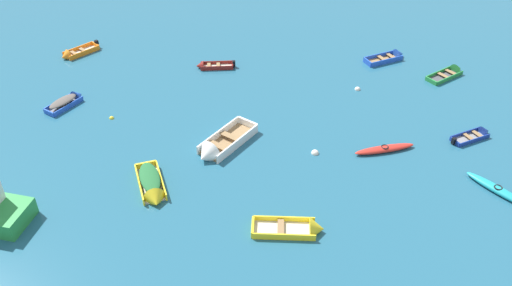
{
  "coord_description": "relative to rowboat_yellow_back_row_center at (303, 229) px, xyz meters",
  "views": [
    {
      "loc": [
        1.56,
        -5.7,
        19.61
      ],
      "look_at": [
        0.0,
        20.52,
        0.15
      ],
      "focal_mm": 38.35,
      "sensor_mm": 36.0,
      "label": 1
    }
  ],
  "objects": [
    {
      "name": "rowboat_blue_back_row_right",
      "position": [
        -15.5,
        10.9,
        0.08
      ],
      "size": [
        2.22,
        2.93,
        0.92
      ],
      "color": "gray",
      "rests_on": "ground_plane"
    },
    {
      "name": "mooring_buoy_central",
      "position": [
        3.91,
        13.87,
        -0.17
      ],
      "size": [
        0.39,
        0.39,
        0.39
      ],
      "primitive_type": "sphere",
      "color": "silver",
      "rests_on": "ground_plane"
    },
    {
      "name": "mooring_buoy_outer_edge",
      "position": [
        -12.2,
        9.31,
        -0.17
      ],
      "size": [
        0.3,
        0.3,
        0.3
      ],
      "primitive_type": "sphere",
      "color": "yellow",
      "rests_on": "ground_plane"
    },
    {
      "name": "rowboat_blue_cluster_inner",
      "position": [
        6.92,
        18.61,
        0.0
      ],
      "size": [
        3.35,
        2.42,
        0.95
      ],
      "color": "#99754C",
      "rests_on": "ground_plane"
    },
    {
      "name": "mooring_buoy_between_boats_left",
      "position": [
        0.76,
        6.39,
        -0.17
      ],
      "size": [
        0.45,
        0.45,
        0.45
      ],
      "primitive_type": "sphere",
      "color": "silver",
      "rests_on": "ground_plane"
    },
    {
      "name": "rowboat_maroon_foreground_center",
      "position": [
        -6.83,
        16.36,
        -0.02
      ],
      "size": [
        2.93,
        1.15,
        0.77
      ],
      "color": "beige",
      "rests_on": "ground_plane"
    },
    {
      "name": "kayak_turquoise_midfield_left",
      "position": [
        10.44,
        3.55,
        0.0
      ],
      "size": [
        3.0,
        3.18,
        0.36
      ],
      "color": "teal",
      "rests_on": "ground_plane"
    },
    {
      "name": "kayak_red_near_right",
      "position": [
        4.85,
        6.84,
        -0.0
      ],
      "size": [
        3.72,
        1.66,
        0.35
      ],
      "color": "red",
      "rests_on": "ground_plane"
    },
    {
      "name": "rowboat_yellow_back_row_center",
      "position": [
        0.0,
        0.0,
        0.0
      ],
      "size": [
        3.59,
        1.33,
        1.15
      ],
      "color": "beige",
      "rests_on": "ground_plane"
    },
    {
      "name": "rowboat_orange_center",
      "position": [
        -17.43,
        17.6,
        0.0
      ],
      "size": [
        2.69,
        2.91,
        0.94
      ],
      "color": "beige",
      "rests_on": "ground_plane"
    },
    {
      "name": "rowboat_green_far_right",
      "position": [
        10.99,
        16.54,
        -0.03
      ],
      "size": [
        3.17,
        2.8,
        0.96
      ],
      "color": "#4C4C51",
      "rests_on": "ground_plane"
    },
    {
      "name": "rowboat_white_cluster_outer",
      "position": [
        -5.04,
        6.17,
        0.08
      ],
      "size": [
        3.67,
        4.62,
        1.43
      ],
      "color": "#99754C",
      "rests_on": "ground_plane"
    },
    {
      "name": "rowboat_yellow_near_left",
      "position": [
        -8.08,
        2.48,
        0.15
      ],
      "size": [
        2.41,
        3.73,
        1.14
      ],
      "color": "beige",
      "rests_on": "ground_plane"
    },
    {
      "name": "rowboat_deep_blue_near_camera",
      "position": [
        10.77,
        8.73,
        -0.04
      ],
      "size": [
        2.78,
        2.03,
        0.8
      ],
      "color": "gray",
      "rests_on": "ground_plane"
    }
  ]
}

